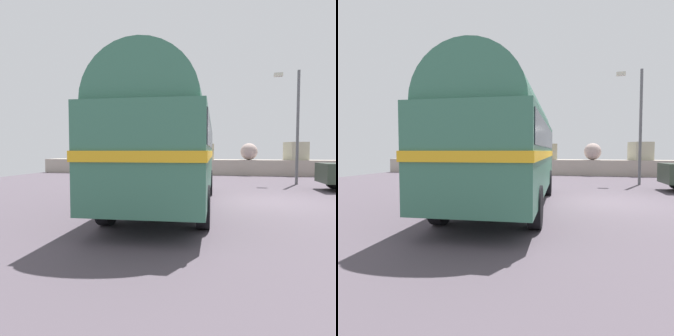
{
  "view_description": "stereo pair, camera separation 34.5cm",
  "coord_description": "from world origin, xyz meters",
  "views": [
    {
      "loc": [
        -1.17,
        -10.75,
        1.72
      ],
      "look_at": [
        -3.39,
        -0.23,
        1.12
      ],
      "focal_mm": 32.75,
      "sensor_mm": 36.0,
      "label": 1
    },
    {
      "loc": [
        -0.84,
        -10.67,
        1.72
      ],
      "look_at": [
        -3.39,
        -0.23,
        1.12
      ],
      "focal_mm": 32.75,
      "sensor_mm": 36.0,
      "label": 2
    }
  ],
  "objects": [
    {
      "name": "ground",
      "position": [
        0.0,
        0.0,
        0.01
      ],
      "size": [
        32.0,
        26.0,
        0.02
      ],
      "color": "#4D444D"
    },
    {
      "name": "breakwater",
      "position": [
        0.09,
        11.78,
        0.71
      ],
      "size": [
        31.36,
        2.1,
        2.45
      ],
      "color": "#A59A8D",
      "rests_on": "ground"
    },
    {
      "name": "vintage_coach",
      "position": [
        -3.03,
        -1.55,
        2.05
      ],
      "size": [
        2.9,
        8.71,
        3.7
      ],
      "rotation": [
        0.0,
        0.0,
        0.05
      ],
      "color": "black",
      "rests_on": "ground"
    },
    {
      "name": "lamp_post",
      "position": [
        1.92,
        5.94,
        3.29
      ],
      "size": [
        1.22,
        0.55,
        5.79
      ],
      "color": "#5B5B60",
      "rests_on": "ground"
    }
  ]
}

